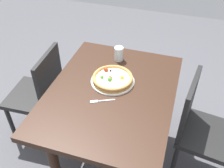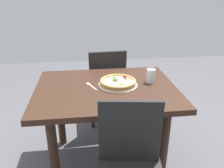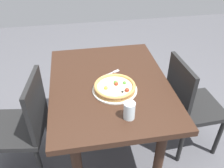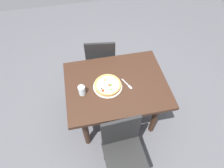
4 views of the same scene
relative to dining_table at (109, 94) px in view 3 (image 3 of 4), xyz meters
The scene contains 8 objects.
ground_plane 0.61m from the dining_table, ahead, with size 6.00×6.00×0.00m, color #4C4C51.
dining_table is the anchor object (origin of this frame).
chair_near 0.66m from the dining_table, 83.31° to the right, with size 0.45×0.45×0.87m.
chair_far 0.66m from the dining_table, 84.34° to the left, with size 0.42×0.42×0.87m.
plate 0.15m from the dining_table, 12.54° to the left, with size 0.31×0.31×0.01m, color silver.
pizza 0.17m from the dining_table, 12.94° to the left, with size 0.29×0.29×0.05m.
fork 0.17m from the dining_table, 162.20° to the left, with size 0.08×0.16×0.00m.
drinking_glass 0.42m from the dining_table, ahead, with size 0.07×0.07×0.11m, color silver.
Camera 3 is at (1.40, -0.22, 1.75)m, focal length 38.19 mm.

